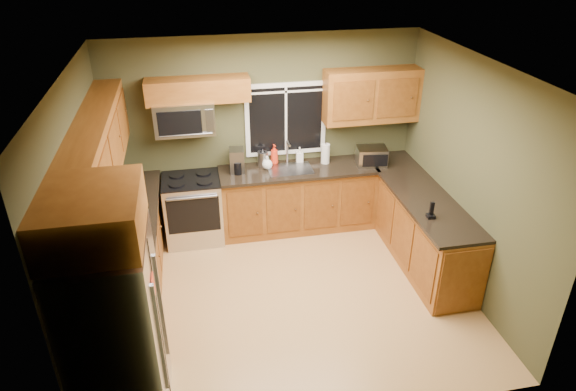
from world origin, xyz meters
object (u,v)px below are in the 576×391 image
object	(u,v)px
refrigerator	(116,333)
coffee_maker	(237,161)
range	(193,209)
cordless_phone	(431,213)
kettle	(263,158)
soap_bottle_a	(274,154)
microwave	(184,118)
paper_towel_roll	(325,154)
soap_bottle_c	(267,162)
soap_bottle_b	(300,155)
toaster_oven	(372,156)

from	to	relation	value
refrigerator	coffee_maker	bearing A→B (deg)	65.06
range	cordless_phone	bearing A→B (deg)	-30.49
coffee_maker	refrigerator	bearing A→B (deg)	-114.94
coffee_maker	range	bearing A→B (deg)	-173.14
kettle	soap_bottle_a	xyz separation A→B (m)	(0.17, 0.05, 0.02)
coffee_maker	kettle	distance (m)	0.38
coffee_maker	kettle	bearing A→B (deg)	15.90
range	microwave	xyz separation A→B (m)	(-0.00, 0.14, 1.26)
paper_towel_roll	cordless_phone	distance (m)	1.88
microwave	range	bearing A→B (deg)	-89.98
kettle	soap_bottle_a	bearing A→B (deg)	16.39
soap_bottle_c	cordless_phone	bearing A→B (deg)	-45.68
range	kettle	xyz separation A→B (m)	(1.00, 0.18, 0.59)
refrigerator	soap_bottle_c	bearing A→B (deg)	58.74
coffee_maker	soap_bottle_c	bearing A→B (deg)	2.06
coffee_maker	cordless_phone	distance (m)	2.63
coffee_maker	cordless_phone	world-z (taller)	coffee_maker
soap_bottle_c	refrigerator	bearing A→B (deg)	-121.26
coffee_maker	soap_bottle_b	distance (m)	0.91
range	soap_bottle_c	size ratio (longest dim) A/B	5.14
range	microwave	world-z (taller)	microwave
paper_towel_roll	cordless_phone	world-z (taller)	paper_towel_roll
paper_towel_roll	soap_bottle_a	xyz separation A→B (m)	(-0.70, 0.11, 0.00)
coffee_maker	soap_bottle_b	bearing A→B (deg)	9.76
toaster_oven	kettle	distance (m)	1.51
soap_bottle_b	coffee_maker	bearing A→B (deg)	-170.24
microwave	kettle	xyz separation A→B (m)	(1.00, 0.04, -0.67)
refrigerator	range	distance (m)	2.89
cordless_phone	coffee_maker	bearing A→B (deg)	141.01
soap_bottle_a	microwave	bearing A→B (deg)	-175.39
microwave	toaster_oven	bearing A→B (deg)	-4.46
soap_bottle_b	soap_bottle_c	world-z (taller)	soap_bottle_b
coffee_maker	paper_towel_roll	world-z (taller)	coffee_maker
soap_bottle_a	soap_bottle_c	distance (m)	0.19
kettle	cordless_phone	world-z (taller)	kettle
microwave	kettle	size ratio (longest dim) A/B	2.93
soap_bottle_b	soap_bottle_c	bearing A→B (deg)	-163.89
coffee_maker	soap_bottle_a	distance (m)	0.56
kettle	refrigerator	bearing A→B (deg)	-119.79
toaster_oven	paper_towel_roll	world-z (taller)	paper_towel_roll
refrigerator	paper_towel_roll	distance (m)	3.87
kettle	soap_bottle_b	distance (m)	0.53
range	soap_bottle_a	distance (m)	1.34
range	paper_towel_roll	bearing A→B (deg)	3.74
soap_bottle_c	cordless_phone	distance (m)	2.33
toaster_oven	soap_bottle_c	xyz separation A→B (m)	(-1.44, 0.15, -0.03)
range	toaster_oven	bearing A→B (deg)	-1.33
refrigerator	soap_bottle_c	world-z (taller)	refrigerator
refrigerator	range	size ratio (longest dim) A/B	1.92
microwave	soap_bottle_a	size ratio (longest dim) A/B	2.68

